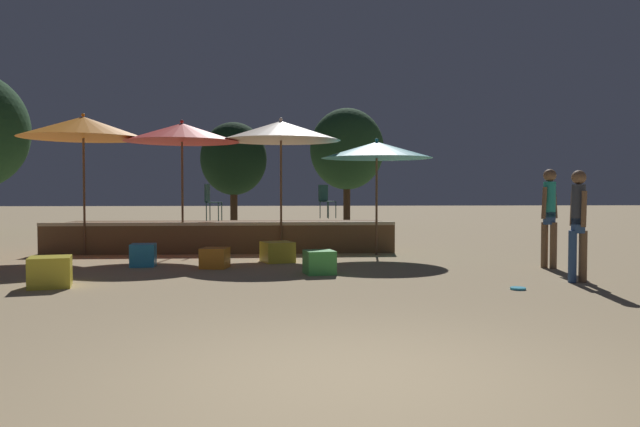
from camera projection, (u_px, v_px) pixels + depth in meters
name	position (u px, v px, depth m)	size (l,w,h in m)	color
ground_plane	(355.00, 381.00, 4.81)	(120.00, 120.00, 0.00)	tan
wooden_deck	(225.00, 236.00, 15.92)	(8.29, 2.77, 0.75)	brown
patio_umbrella_0	(83.00, 127.00, 14.25)	(2.86, 2.86, 3.26)	brown
patio_umbrella_1	(281.00, 131.00, 14.54)	(2.79, 2.79, 3.19)	brown
patio_umbrella_2	(377.00, 150.00, 14.38)	(2.58, 2.58, 2.70)	brown
patio_umbrella_3	(182.00, 133.00, 14.48)	(2.66, 2.66, 3.13)	brown
cube_seat_0	(215.00, 258.00, 11.93)	(0.57, 0.57, 0.39)	orange
cube_seat_1	(319.00, 262.00, 11.06)	(0.59, 0.59, 0.42)	#4CC651
cube_seat_2	(50.00, 272.00, 9.54)	(0.73, 0.73, 0.47)	yellow
cube_seat_3	(143.00, 255.00, 12.19)	(0.50, 0.50, 0.44)	#2D9EDB
cube_seat_4	(278.00, 252.00, 12.93)	(0.76, 0.76, 0.42)	yellow
person_0	(549.00, 213.00, 11.85)	(0.47, 0.36, 1.89)	brown
person_1	(578.00, 221.00, 10.01)	(0.31, 0.46, 1.81)	brown
bistro_chair_0	(210.00, 199.00, 15.26)	(0.41, 0.41, 0.90)	#1E4C47
bistro_chair_1	(325.00, 198.00, 16.76)	(0.48, 0.48, 0.90)	#1E4C47
frisbee_disc	(518.00, 288.00, 9.30)	(0.23, 0.23, 0.03)	#33B2D8
background_tree_0	(234.00, 159.00, 24.02)	(2.55, 2.55, 4.14)	#3D2B1C
background_tree_1	(347.00, 149.00, 25.15)	(2.98, 2.98, 4.83)	#3D2B1C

